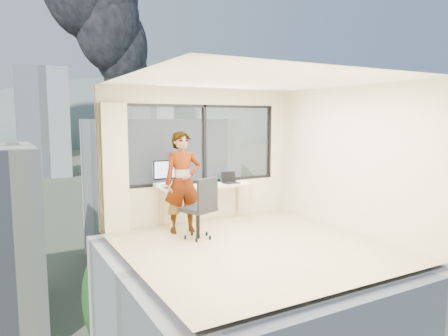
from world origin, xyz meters
TOP-DOWN VIEW (x-y plane):
  - floor at (0.00, 0.00)m, footprint 4.00×4.00m
  - ceiling at (0.00, 0.00)m, footprint 4.00×4.00m
  - wall_front at (0.00, -2.00)m, footprint 4.00×0.01m
  - wall_left at (-2.00, 0.00)m, footprint 0.01×4.00m
  - wall_right at (2.00, 0.00)m, footprint 0.01×4.00m
  - window_wall at (0.05, 2.00)m, footprint 3.30×0.16m
  - curtain at (-1.72, 1.88)m, footprint 0.45×0.14m
  - desk at (0.00, 1.66)m, footprint 1.80×0.60m
  - chair at (-0.62, 0.80)m, footprint 0.71×0.71m
  - person at (-0.67, 1.31)m, footprint 0.72×0.53m
  - monitor at (-0.80, 1.75)m, footprint 0.53×0.12m
  - game_console at (-0.79, 1.88)m, footprint 0.43×0.39m
  - laptop at (0.51, 1.63)m, footprint 0.33×0.35m
  - cellphone at (-0.71, 1.52)m, footprint 0.11×0.08m
  - pen_cup at (0.15, 1.65)m, footprint 0.09×0.09m
  - handbag at (0.49, 1.87)m, footprint 0.26×0.16m
  - exterior_ground at (0.00, 120.00)m, footprint 400.00×400.00m
  - near_bldg_b at (12.00, 38.00)m, footprint 14.00×13.00m
  - near_bldg_c at (30.00, 28.00)m, footprint 12.00×10.00m
  - far_tower_b at (8.00, 120.00)m, footprint 13.00×13.00m
  - far_tower_c at (45.00, 140.00)m, footprint 15.00×15.00m
  - hill_b at (100.00, 320.00)m, footprint 300.00×220.00m
  - tree_b at (4.00, 18.00)m, footprint 7.60×7.60m
  - tree_c at (22.00, 40.00)m, footprint 8.40×8.40m
  - smoke_plume_b at (55.00, 170.00)m, footprint 30.00×18.00m

SIDE VIEW (x-z plane):
  - exterior_ground at x=0.00m, z-range -14.02..-13.98m
  - hill_b at x=100.00m, z-range -62.00..34.00m
  - tree_b at x=4.00m, z-range -14.00..-5.00m
  - near_bldg_c at x=30.00m, z-range -14.00..-4.00m
  - tree_c at x=22.00m, z-range -14.00..-4.00m
  - near_bldg_b at x=12.00m, z-range -14.00..2.00m
  - far_tower_c at x=45.00m, z-range -14.00..12.00m
  - floor at x=0.00m, z-range -0.01..0.01m
  - desk at x=0.00m, z-range 0.00..0.75m
  - chair at x=-0.62m, z-range 0.00..1.08m
  - cellphone at x=-0.71m, z-range 0.75..0.76m
  - game_console at x=-0.79m, z-range 0.75..0.83m
  - pen_cup at x=0.15m, z-range 0.75..0.85m
  - handbag at x=0.49m, z-range 0.75..0.93m
  - laptop at x=0.51m, z-range 0.75..0.95m
  - person at x=-0.67m, z-range 0.00..1.81m
  - far_tower_b at x=8.00m, z-range -14.00..16.00m
  - monitor at x=-0.80m, z-range 0.75..1.28m
  - curtain at x=-1.72m, z-range 0.00..2.30m
  - wall_front at x=0.00m, z-range 0.00..2.60m
  - wall_left at x=-2.00m, z-range 0.00..2.60m
  - wall_right at x=2.00m, z-range 0.00..2.60m
  - window_wall at x=0.05m, z-range 0.75..2.30m
  - ceiling at x=0.00m, z-range 2.60..2.60m
  - smoke_plume_b at x=55.00m, z-range -8.00..62.00m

